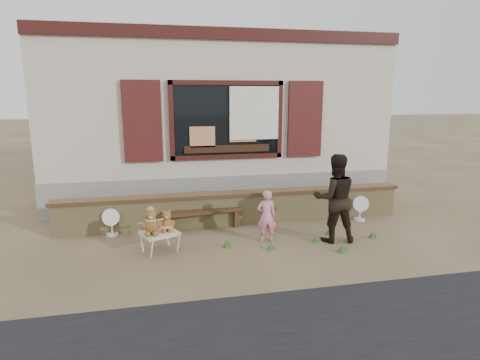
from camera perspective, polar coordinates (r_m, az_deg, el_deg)
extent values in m
plane|color=brown|center=(7.39, 0.98, -8.57)|extent=(80.00, 80.00, 0.00)
cube|color=#A59885|center=(11.34, -4.20, 11.03)|extent=(8.00, 5.00, 3.20)
cube|color=gray|center=(11.55, -4.05, 1.07)|extent=(8.04, 5.04, 0.80)
cube|color=black|center=(8.86, -1.87, 8.49)|extent=(2.30, 0.04, 1.50)
cube|color=#381210|center=(8.82, -1.89, 13.67)|extent=(2.50, 0.08, 0.10)
cube|color=#381210|center=(8.93, -1.82, 3.35)|extent=(2.50, 0.08, 0.10)
cube|color=#381210|center=(8.71, -9.73, 8.26)|extent=(0.10, 0.08, 1.70)
cube|color=#381210|center=(9.13, 5.66, 8.55)|extent=(0.10, 0.08, 1.70)
cube|color=#370F13|center=(8.69, -13.72, 8.09)|extent=(0.80, 0.07, 1.70)
cube|color=#370F13|center=(9.32, 9.24, 8.52)|extent=(0.80, 0.07, 1.70)
cube|color=white|center=(8.91, 2.05, 9.48)|extent=(1.10, 0.02, 1.15)
cube|color=#381210|center=(8.94, -1.97, 20.09)|extent=(8.00, 0.12, 0.25)
cube|color=black|center=(8.89, -1.81, 4.49)|extent=(1.90, 0.06, 0.16)
cube|color=tan|center=(8.78, -5.38, 6.12)|extent=(0.55, 0.06, 0.45)
cube|color=#E08447|center=(8.91, 0.40, 7.23)|extent=(0.60, 0.06, 0.55)
cube|color=tan|center=(8.22, -0.58, -4.20)|extent=(7.00, 0.30, 0.60)
cube|color=brown|center=(8.13, -0.59, -1.97)|extent=(7.10, 0.36, 0.07)
cube|color=#362213|center=(7.91, -5.41, -4.43)|extent=(1.57, 0.52, 0.06)
cube|color=#362213|center=(7.84, -10.19, -6.27)|extent=(0.13, 0.30, 0.33)
cube|color=#362213|center=(8.15, -0.76, -5.36)|extent=(0.13, 0.30, 0.33)
cube|color=beige|center=(6.93, -11.38, -7.41)|extent=(0.71, 0.68, 0.04)
cylinder|color=silver|center=(6.71, -12.41, -9.67)|extent=(0.03, 0.03, 0.30)
cylinder|color=silver|center=(6.90, -8.76, -8.92)|extent=(0.03, 0.03, 0.30)
cylinder|color=silver|center=(7.09, -13.82, -8.56)|extent=(0.03, 0.03, 0.30)
cylinder|color=silver|center=(7.26, -10.32, -7.89)|extent=(0.03, 0.03, 0.30)
imported|color=pink|center=(7.21, 3.76, -5.14)|extent=(0.35, 0.23, 0.95)
imported|color=black|center=(7.34, 13.32, -2.53)|extent=(0.85, 0.71, 1.59)
cylinder|color=white|center=(8.01, -17.67, -7.34)|extent=(0.22, 0.22, 0.04)
cylinder|color=white|center=(7.97, -17.74, -6.38)|extent=(0.04, 0.04, 0.28)
cylinder|color=white|center=(7.91, -17.83, -4.99)|extent=(0.34, 0.18, 0.33)
cylinder|color=silver|center=(8.87, 16.61, -5.37)|extent=(0.22, 0.22, 0.04)
cylinder|color=silver|center=(8.83, 16.67, -4.48)|extent=(0.04, 0.04, 0.29)
cylinder|color=silver|center=(8.78, 16.75, -3.21)|extent=(0.34, 0.18, 0.33)
cone|color=#375C24|center=(7.06, 14.37, -9.44)|extent=(0.17, 0.17, 0.12)
cone|color=#375C24|center=(7.04, -1.90, -8.96)|extent=(0.13, 0.13, 0.16)
cone|color=#375C24|center=(7.89, 18.27, -7.41)|extent=(0.13, 0.13, 0.11)
cone|color=#375C24|center=(7.41, 10.79, -8.25)|extent=(0.14, 0.14, 0.11)
cone|color=#375C24|center=(7.87, 12.59, -7.17)|extent=(0.17, 0.17, 0.10)
cone|color=#375C24|center=(6.96, 4.42, -9.44)|extent=(0.14, 0.14, 0.11)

